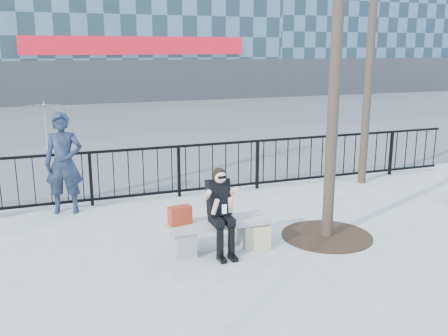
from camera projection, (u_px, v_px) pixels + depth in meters
name	position (u px, v px, depth m)	size (l,w,h in m)	color
ground	(218.00, 250.00, 7.79)	(120.00, 120.00, 0.00)	gray
street_surface	(101.00, 121.00, 21.47)	(60.00, 23.00, 0.01)	#474747
railing	(170.00, 172.00, 10.39)	(14.00, 0.06, 1.10)	black
tree_grate	(327.00, 236.00, 8.33)	(1.50, 1.50, 0.02)	black
bench_main	(218.00, 232.00, 7.72)	(1.65, 0.46, 0.49)	slate
seated_woman	(221.00, 212.00, 7.49)	(0.50, 0.64, 1.34)	black
handbag	(180.00, 215.00, 7.46)	(0.34, 0.16, 0.28)	maroon
shopping_bag	(258.00, 237.00, 7.79)	(0.39, 0.14, 0.37)	beige
standing_man	(64.00, 163.00, 9.34)	(0.70, 0.46, 1.93)	black
vendor_umbrella	(46.00, 135.00, 12.80)	(1.94, 1.98, 1.78)	yellow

